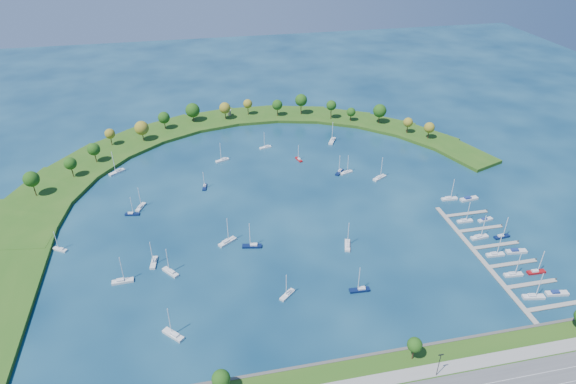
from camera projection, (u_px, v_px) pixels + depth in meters
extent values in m
plane|color=#072441|center=(281.00, 205.00, 253.40)|extent=(700.00, 700.00, 0.00)
cube|color=#474442|center=(338.00, 362.00, 167.46)|extent=(420.00, 1.20, 1.80)
sphere|color=#184110|center=(221.00, 379.00, 152.95)|extent=(6.00, 6.00, 6.00)
cylinder|color=#382314|center=(413.00, 353.00, 166.26)|extent=(0.56, 0.56, 5.60)
sphere|color=#184110|center=(415.00, 345.00, 164.25)|extent=(5.20, 5.20, 5.20)
cylinder|color=black|center=(439.00, 365.00, 159.31)|extent=(0.24, 0.24, 10.00)
cube|color=#255115|center=(22.00, 223.00, 237.17)|extent=(43.73, 48.72, 2.00)
cube|color=#255115|center=(51.00, 191.00, 263.37)|extent=(50.23, 54.30, 2.00)
cube|color=#255115|center=(87.00, 165.00, 288.49)|extent=(54.07, 56.09, 2.00)
cube|color=#255115|center=(126.00, 145.00, 311.06)|extent=(55.20, 54.07, 2.00)
cube|color=#255115|center=(167.00, 130.00, 329.78)|extent=(53.65, 48.47, 2.00)
cube|color=#255115|center=(209.00, 121.00, 343.57)|extent=(49.62, 39.75, 2.00)
cube|color=#255115|center=(252.00, 116.00, 351.62)|extent=(44.32, 29.96, 2.00)
cube|color=#255115|center=(294.00, 115.00, 353.48)|extent=(49.49, 38.05, 2.00)
cube|color=#255115|center=(337.00, 117.00, 349.03)|extent=(51.13, 44.12, 2.00)
cube|color=#255115|center=(379.00, 124.00, 338.53)|extent=(49.19, 47.96, 2.00)
cube|color=#255115|center=(421.00, 136.00, 322.59)|extent=(43.90, 49.49, 2.00)
cube|color=#255115|center=(461.00, 152.00, 302.14)|extent=(35.67, 48.74, 2.00)
cylinder|color=#382314|center=(34.00, 189.00, 254.95)|extent=(0.56, 0.56, 8.42)
sphere|color=#184110|center=(31.00, 179.00, 251.89)|extent=(8.19, 8.19, 8.19)
cylinder|color=#382314|center=(72.00, 171.00, 272.33)|extent=(0.56, 0.56, 7.07)
sphere|color=#184110|center=(70.00, 163.00, 269.75)|extent=(6.94, 6.94, 6.94)
cylinder|color=#382314|center=(95.00, 157.00, 287.35)|extent=(0.56, 0.56, 6.95)
sphere|color=#184110|center=(94.00, 149.00, 284.76)|extent=(7.36, 7.36, 7.36)
cylinder|color=#382314|center=(111.00, 140.00, 306.85)|extent=(0.56, 0.56, 6.54)
sphere|color=#6D6518|center=(110.00, 134.00, 304.47)|extent=(6.38, 6.38, 6.38)
cylinder|color=#382314|center=(143.00, 136.00, 312.35)|extent=(0.56, 0.56, 6.95)
sphere|color=#6D6518|center=(142.00, 128.00, 309.59)|extent=(8.98, 8.98, 8.98)
cylinder|color=#382314|center=(165.00, 124.00, 327.76)|extent=(0.56, 0.56, 6.63)
sphere|color=#184110|center=(164.00, 118.00, 325.20)|extent=(7.87, 7.87, 7.87)
cylinder|color=#382314|center=(193.00, 117.00, 339.06)|extent=(0.56, 0.56, 6.16)
sphere|color=#184110|center=(193.00, 110.00, 336.42)|extent=(9.87, 9.87, 9.87)
cylinder|color=#382314|center=(225.00, 115.00, 341.86)|extent=(0.56, 0.56, 6.85)
sphere|color=#6D6518|center=(225.00, 108.00, 339.25)|extent=(7.83, 7.83, 7.83)
cylinder|color=#382314|center=(248.00, 110.00, 348.72)|extent=(0.56, 0.56, 7.04)
sphere|color=#6D6518|center=(248.00, 104.00, 346.20)|extent=(6.47, 6.47, 6.47)
cylinder|color=#382314|center=(277.00, 111.00, 347.14)|extent=(0.56, 0.56, 6.82)
sphere|color=#184110|center=(277.00, 105.00, 344.59)|extent=(7.33, 7.33, 7.33)
cylinder|color=#382314|center=(301.00, 108.00, 348.89)|extent=(0.56, 0.56, 9.04)
sphere|color=#184110|center=(301.00, 100.00, 345.62)|extent=(8.63, 8.63, 8.63)
cylinder|color=#382314|center=(331.00, 113.00, 342.32)|extent=(0.56, 0.56, 8.53)
sphere|color=#184110|center=(331.00, 105.00, 339.36)|extent=(7.02, 7.02, 7.02)
cylinder|color=#382314|center=(351.00, 117.00, 339.66)|extent=(0.56, 0.56, 5.42)
sphere|color=#184110|center=(351.00, 112.00, 337.60)|extent=(6.14, 6.14, 6.14)
cylinder|color=#382314|center=(379.00, 118.00, 335.85)|extent=(0.56, 0.56, 7.34)
sphere|color=#184110|center=(380.00, 111.00, 332.98)|extent=(9.10, 9.10, 9.10)
cylinder|color=#382314|center=(407.00, 129.00, 322.24)|extent=(0.56, 0.56, 6.44)
sphere|color=#6D6518|center=(408.00, 122.00, 319.90)|extent=(6.28, 6.28, 6.28)
cylinder|color=#382314|center=(428.00, 134.00, 314.98)|extent=(0.56, 0.56, 6.38)
sphere|color=#6D6518|center=(429.00, 128.00, 312.59)|extent=(6.85, 6.85, 6.85)
cylinder|color=gray|center=(230.00, 113.00, 348.60)|extent=(2.20, 2.20, 3.86)
cylinder|color=gray|center=(229.00, 110.00, 347.51)|extent=(2.60, 2.60, 0.30)
cube|color=gray|center=(480.00, 258.00, 216.03)|extent=(2.20, 82.00, 0.40)
cube|color=gray|center=(553.00, 306.00, 190.63)|extent=(22.00, 2.00, 0.40)
cube|color=gray|center=(532.00, 284.00, 201.64)|extent=(22.00, 2.00, 0.40)
cylinder|color=#382314|center=(556.00, 280.00, 203.42)|extent=(0.36, 0.36, 1.60)
cube|color=gray|center=(513.00, 263.00, 212.64)|extent=(22.00, 2.00, 0.40)
cylinder|color=#382314|center=(536.00, 260.00, 214.42)|extent=(0.36, 0.36, 1.60)
cube|color=gray|center=(496.00, 245.00, 223.65)|extent=(22.00, 2.00, 0.40)
cylinder|color=#382314|center=(518.00, 242.00, 225.43)|extent=(0.36, 0.36, 1.60)
cube|color=gray|center=(481.00, 229.00, 234.66)|extent=(22.00, 2.00, 0.40)
cylinder|color=#382314|center=(501.00, 225.00, 236.44)|extent=(0.36, 0.36, 1.60)
cube|color=gray|center=(467.00, 214.00, 245.67)|extent=(22.00, 2.00, 0.40)
cylinder|color=#382314|center=(487.00, 211.00, 247.45)|extent=(0.36, 0.36, 1.60)
cube|color=#09163D|center=(205.00, 187.00, 267.58)|extent=(2.98, 7.13, 0.83)
cube|color=silver|center=(205.00, 185.00, 267.80)|extent=(1.71, 2.60, 0.58)
cylinder|color=silver|center=(204.00, 180.00, 264.45)|extent=(0.32, 0.32, 9.33)
cube|color=silver|center=(60.00, 250.00, 220.77)|extent=(6.94, 5.30, 0.83)
cube|color=silver|center=(61.00, 249.00, 220.20)|extent=(2.79, 2.44, 0.58)
cylinder|color=silver|center=(56.00, 240.00, 218.26)|extent=(0.32, 0.32, 9.38)
cube|color=silver|center=(141.00, 207.00, 250.51)|extent=(5.22, 8.16, 0.95)
cube|color=silver|center=(140.00, 207.00, 249.42)|extent=(2.54, 3.17, 0.67)
cylinder|color=silver|center=(140.00, 197.00, 247.98)|extent=(0.32, 0.32, 10.72)
cube|color=silver|center=(222.00, 160.00, 294.09)|extent=(8.63, 5.28, 1.00)
cube|color=silver|center=(223.00, 159.00, 294.04)|extent=(3.33, 2.61, 0.70)
cylinder|color=silver|center=(221.00, 152.00, 290.56)|extent=(0.32, 0.32, 11.29)
cube|color=#09163D|center=(252.00, 246.00, 222.79)|extent=(9.15, 4.08, 1.06)
cube|color=silver|center=(254.00, 244.00, 222.33)|extent=(3.36, 2.28, 0.74)
cylinder|color=silver|center=(250.00, 235.00, 219.37)|extent=(0.32, 0.32, 11.95)
cube|color=#09163D|center=(359.00, 290.00, 198.21)|extent=(8.44, 2.72, 1.00)
cube|color=silver|center=(362.00, 288.00, 197.88)|extent=(2.99, 1.77, 0.70)
cylinder|color=silver|center=(359.00, 279.00, 194.91)|extent=(0.32, 0.32, 11.26)
cube|color=silver|center=(265.00, 147.00, 309.10)|extent=(7.90, 4.09, 0.91)
cube|color=silver|center=(266.00, 146.00, 309.00)|extent=(2.96, 2.15, 0.64)
cylinder|color=silver|center=(264.00, 140.00, 305.94)|extent=(0.32, 0.32, 10.27)
cube|color=silver|center=(123.00, 281.00, 202.64)|extent=(8.88, 2.88, 1.05)
cube|color=silver|center=(120.00, 280.00, 201.98)|extent=(3.15, 1.87, 0.74)
cylinder|color=silver|center=(122.00, 269.00, 199.42)|extent=(0.32, 0.32, 11.84)
cube|color=#09163D|center=(132.00, 214.00, 245.07)|extent=(7.34, 3.18, 0.85)
cube|color=silver|center=(131.00, 213.00, 244.67)|extent=(2.69, 1.80, 0.60)
cylinder|color=silver|center=(132.00, 205.00, 242.35)|extent=(0.32, 0.32, 9.59)
cube|color=silver|center=(171.00, 272.00, 207.44)|extent=(7.15, 8.16, 1.02)
cube|color=silver|center=(172.00, 272.00, 206.52)|extent=(3.16, 3.37, 0.72)
cylinder|color=silver|center=(168.00, 260.00, 204.54)|extent=(0.32, 0.32, 11.50)
cube|color=silver|center=(173.00, 335.00, 178.07)|extent=(8.09, 8.26, 1.08)
cube|color=silver|center=(175.00, 334.00, 177.16)|extent=(3.47, 3.50, 0.76)
cylinder|color=silver|center=(169.00, 321.00, 174.94)|extent=(0.32, 0.32, 12.19)
cube|color=maroon|center=(299.00, 160.00, 295.19)|extent=(3.53, 6.97, 0.81)
cube|color=silver|center=(299.00, 159.00, 294.32)|extent=(1.87, 2.61, 0.56)
cylinder|color=silver|center=(298.00, 152.00, 293.02)|extent=(0.32, 0.32, 9.06)
cube|color=silver|center=(117.00, 172.00, 281.47)|extent=(9.13, 7.90, 1.14)
cube|color=silver|center=(118.00, 170.00, 281.58)|extent=(3.76, 3.50, 0.80)
cylinder|color=silver|center=(114.00, 162.00, 277.33)|extent=(0.32, 0.32, 12.80)
cube|color=#09163D|center=(339.00, 172.00, 281.68)|extent=(6.82, 7.53, 0.95)
cube|color=silver|center=(340.00, 170.00, 281.85)|extent=(2.98, 3.14, 0.67)
cylinder|color=silver|center=(340.00, 164.00, 278.14)|extent=(0.32, 0.32, 10.74)
cube|color=silver|center=(380.00, 178.00, 275.95)|extent=(9.13, 6.60, 1.08)
cube|color=silver|center=(379.00, 177.00, 274.96)|extent=(3.62, 3.08, 0.76)
cylinder|color=silver|center=(382.00, 167.00, 272.88)|extent=(0.32, 0.32, 12.20)
cube|color=silver|center=(332.00, 141.00, 316.76)|extent=(7.16, 9.88, 1.17)
cube|color=silver|center=(333.00, 139.00, 317.03)|extent=(3.34, 3.93, 0.82)
cylinder|color=silver|center=(332.00, 131.00, 312.36)|extent=(0.32, 0.32, 13.21)
cube|color=silver|center=(227.00, 242.00, 225.39)|extent=(8.97, 7.25, 1.09)
cube|color=silver|center=(226.00, 241.00, 224.34)|extent=(3.65, 3.28, 0.77)
cylinder|color=silver|center=(228.00, 229.00, 222.33)|extent=(0.32, 0.32, 12.32)
cube|color=silver|center=(287.00, 295.00, 195.87)|extent=(7.27, 6.70, 0.93)
cube|color=silver|center=(288.00, 292.00, 195.98)|extent=(3.04, 2.92, 0.65)
cylinder|color=silver|center=(286.00, 285.00, 192.47)|extent=(0.32, 0.32, 10.45)
cube|color=silver|center=(154.00, 263.00, 212.83)|extent=(3.35, 8.49, 0.99)
cube|color=silver|center=(154.00, 260.00, 213.09)|extent=(1.98, 3.08, 0.69)
cylinder|color=silver|center=(152.00, 253.00, 209.09)|extent=(0.32, 0.32, 11.16)
cube|color=silver|center=(347.00, 245.00, 223.21)|extent=(4.82, 8.83, 1.02)
cube|color=silver|center=(348.00, 245.00, 222.03)|extent=(2.48, 3.34, 0.71)
cylinder|color=silver|center=(348.00, 234.00, 220.51)|extent=(0.32, 0.32, 11.48)
cube|color=silver|center=(347.00, 173.00, 281.42)|extent=(7.95, 4.63, 0.92)
cube|color=silver|center=(346.00, 172.00, 280.67)|extent=(3.04, 2.33, 0.64)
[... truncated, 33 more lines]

